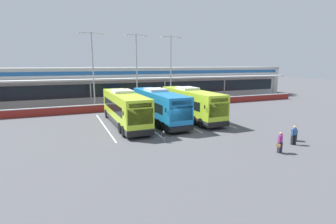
{
  "coord_description": "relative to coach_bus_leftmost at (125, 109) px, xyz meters",
  "views": [
    {
      "loc": [
        -10.18,
        -21.05,
        6.54
      ],
      "look_at": [
        -0.06,
        3.0,
        1.6
      ],
      "focal_mm": 26.84,
      "sensor_mm": 36.0,
      "label": 1
    }
  ],
  "objects": [
    {
      "name": "ground_plane",
      "position": [
        4.1,
        -5.65,
        -1.79
      ],
      "size": [
        200.0,
        200.0,
        0.0
      ],
      "primitive_type": "plane",
      "color": "#4C4C51"
    },
    {
      "name": "terminal_building",
      "position": [
        4.1,
        21.26,
        1.23
      ],
      "size": [
        70.0,
        13.0,
        6.0
      ],
      "color": "silver",
      "rests_on": "ground"
    },
    {
      "name": "red_barrier_wall",
      "position": [
        4.1,
        8.85,
        -1.23
      ],
      "size": [
        60.0,
        0.4,
        1.1
      ],
      "color": "maroon",
      "rests_on": "ground"
    },
    {
      "name": "coach_bus_leftmost",
      "position": [
        0.0,
        0.0,
        0.0
      ],
      "size": [
        2.99,
        12.16,
        3.78
      ],
      "color": "#B7DB2D",
      "rests_on": "ground"
    },
    {
      "name": "coach_bus_left_centre",
      "position": [
        3.98,
        0.01,
        0.0
      ],
      "size": [
        2.99,
        12.16,
        3.78
      ],
      "color": "#1972B7",
      "rests_on": "ground"
    },
    {
      "name": "coach_bus_centre",
      "position": [
        8.21,
        0.13,
        0.0
      ],
      "size": [
        2.99,
        12.16,
        3.78
      ],
      "color": "#B7DB2D",
      "rests_on": "ground"
    },
    {
      "name": "bay_stripe_far_west",
      "position": [
        -2.2,
        0.35,
        -1.78
      ],
      "size": [
        0.14,
        13.0,
        0.01
      ],
      "primitive_type": "cube",
      "color": "silver",
      "rests_on": "ground"
    },
    {
      "name": "bay_stripe_west",
      "position": [
        2.0,
        0.35,
        -1.78
      ],
      "size": [
        0.14,
        13.0,
        0.01
      ],
      "primitive_type": "cube",
      "color": "silver",
      "rests_on": "ground"
    },
    {
      "name": "bay_stripe_mid_west",
      "position": [
        6.2,
        0.35,
        -1.78
      ],
      "size": [
        0.14,
        13.0,
        0.01
      ],
      "primitive_type": "cube",
      "color": "silver",
      "rests_on": "ground"
    },
    {
      "name": "bay_stripe_centre",
      "position": [
        10.4,
        0.35,
        -1.78
      ],
      "size": [
        0.14,
        13.0,
        0.01
      ],
      "primitive_type": "cube",
      "color": "silver",
      "rests_on": "ground"
    },
    {
      "name": "pedestrian_with_handbag",
      "position": [
        8.63,
        -13.37,
        -0.93
      ],
      "size": [
        0.65,
        0.43,
        1.62
      ],
      "color": "#33333D",
      "rests_on": "ground"
    },
    {
      "name": "pedestrian_in_dark_coat",
      "position": [
        11.23,
        -12.35,
        -0.91
      ],
      "size": [
        0.54,
        0.3,
        1.62
      ],
      "color": "black",
      "rests_on": "ground"
    },
    {
      "name": "pedestrian_child",
      "position": [
        1.55,
        -7.59,
        -1.24
      ],
      "size": [
        0.33,
        0.19,
        1.0
      ],
      "color": "slate",
      "rests_on": "ground"
    },
    {
      "name": "lamp_post_west",
      "position": [
        -1.89,
        10.66,
        4.5
      ],
      "size": [
        3.24,
        0.28,
        11.0
      ],
      "color": "#9E9EA3",
      "rests_on": "ground"
    },
    {
      "name": "lamp_post_centre",
      "position": [
        4.45,
        10.5,
        4.5
      ],
      "size": [
        3.24,
        0.28,
        11.0
      ],
      "color": "#9E9EA3",
      "rests_on": "ground"
    },
    {
      "name": "lamp_post_east",
      "position": [
        10.11,
        10.64,
        4.5
      ],
      "size": [
        3.24,
        0.28,
        11.0
      ],
      "color": "#9E9EA3",
      "rests_on": "ground"
    },
    {
      "name": "litter_bin",
      "position": [
        12.2,
        -11.55,
        -1.32
      ],
      "size": [
        0.54,
        0.54,
        0.93
      ],
      "color": "#2D5133",
      "rests_on": "ground"
    }
  ]
}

